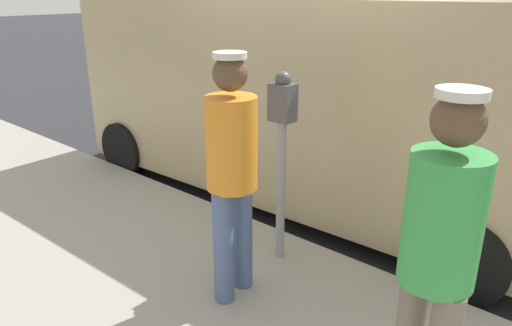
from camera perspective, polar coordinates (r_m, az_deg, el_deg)
ground_plane at (r=5.25m, az=9.08°, el=-5.21°), size 80.00×80.00×0.00m
parking_meter_near at (r=3.61m, az=3.12°, el=3.20°), size 0.14×0.18×1.52m
pedestrian_in_orange at (r=3.15m, az=-2.91°, el=-0.22°), size 0.36×0.34×1.72m
pedestrian_in_green at (r=2.32m, az=20.99°, el=-9.64°), size 0.34×0.34×1.71m
parked_van at (r=5.25m, az=6.29°, el=8.23°), size 2.27×5.26×2.15m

